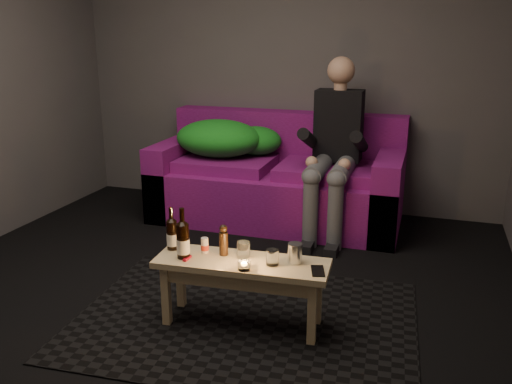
# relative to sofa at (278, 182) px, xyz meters

# --- Properties ---
(floor) EXTENTS (4.50, 4.50, 0.00)m
(floor) POSITION_rel_sofa_xyz_m (-0.06, -1.82, -0.34)
(floor) COLOR black
(floor) RESTS_ON ground
(room) EXTENTS (4.50, 4.50, 4.50)m
(room) POSITION_rel_sofa_xyz_m (-0.06, -1.35, 1.31)
(room) COLOR silver
(room) RESTS_ON ground
(rug) EXTENTS (2.05, 1.55, 0.01)m
(rug) POSITION_rel_sofa_xyz_m (0.31, -1.82, -0.33)
(rug) COLOR black
(rug) RESTS_ON floor
(sofa) EXTENTS (2.15, 0.97, 0.93)m
(sofa) POSITION_rel_sofa_xyz_m (0.00, 0.00, 0.00)
(sofa) COLOR #6F0E59
(sofa) RESTS_ON floor
(green_blanket) EXTENTS (0.95, 0.65, 0.32)m
(green_blanket) POSITION_rel_sofa_xyz_m (-0.50, -0.01, 0.36)
(green_blanket) COLOR #198A27
(green_blanket) RESTS_ON sofa
(person) EXTENTS (0.39, 0.89, 1.44)m
(person) POSITION_rel_sofa_xyz_m (0.52, -0.18, 0.41)
(person) COLOR black
(person) RESTS_ON sofa
(coffee_table) EXTENTS (1.00, 0.37, 0.40)m
(coffee_table) POSITION_rel_sofa_xyz_m (0.31, -1.87, -0.01)
(coffee_table) COLOR tan
(coffee_table) RESTS_ON rug
(beer_bottle_a) EXTENTS (0.06, 0.06, 0.26)m
(beer_bottle_a) POSITION_rel_sofa_xyz_m (-0.14, -1.84, 0.16)
(beer_bottle_a) COLOR black
(beer_bottle_a) RESTS_ON coffee_table
(beer_bottle_b) EXTENTS (0.07, 0.07, 0.30)m
(beer_bottle_b) POSITION_rel_sofa_xyz_m (-0.02, -1.93, 0.17)
(beer_bottle_b) COLOR black
(beer_bottle_b) RESTS_ON coffee_table
(salt_shaker) EXTENTS (0.05, 0.05, 0.09)m
(salt_shaker) POSITION_rel_sofa_xyz_m (0.07, -1.83, 0.11)
(salt_shaker) COLOR silver
(salt_shaker) RESTS_ON coffee_table
(pepper_mill) EXTENTS (0.06, 0.06, 0.14)m
(pepper_mill) POSITION_rel_sofa_xyz_m (0.18, -1.83, 0.13)
(pepper_mill) COLOR black
(pepper_mill) RESTS_ON coffee_table
(tumbler_back) EXTENTS (0.10, 0.10, 0.09)m
(tumbler_back) POSITION_rel_sofa_xyz_m (0.30, -1.82, 0.11)
(tumbler_back) COLOR white
(tumbler_back) RESTS_ON coffee_table
(tealight) EXTENTS (0.07, 0.07, 0.05)m
(tealight) POSITION_rel_sofa_xyz_m (0.36, -1.98, 0.09)
(tealight) COLOR white
(tealight) RESTS_ON coffee_table
(tumbler_front) EXTENTS (0.09, 0.09, 0.09)m
(tumbler_front) POSITION_rel_sofa_xyz_m (0.49, -1.87, 0.11)
(tumbler_front) COLOR white
(tumbler_front) RESTS_ON coffee_table
(steel_cup) EXTENTS (0.11, 0.11, 0.11)m
(steel_cup) POSITION_rel_sofa_xyz_m (0.60, -1.81, 0.12)
(steel_cup) COLOR silver
(steel_cup) RESTS_ON coffee_table
(smartphone) EXTENTS (0.10, 0.15, 0.01)m
(smartphone) POSITION_rel_sofa_xyz_m (0.74, -1.88, 0.07)
(smartphone) COLOR black
(smartphone) RESTS_ON coffee_table
(red_lighter) EXTENTS (0.02, 0.07, 0.01)m
(red_lighter) POSITION_rel_sofa_xyz_m (0.01, -1.95, 0.07)
(red_lighter) COLOR #B80B20
(red_lighter) RESTS_ON coffee_table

